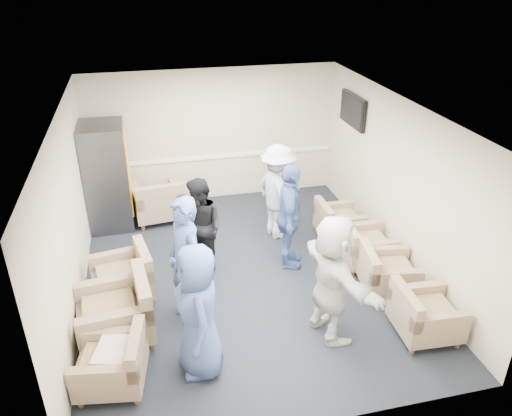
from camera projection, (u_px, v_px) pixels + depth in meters
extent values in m
plane|color=black|center=(245.00, 274.00, 8.06)|extent=(6.00, 6.00, 0.00)
plane|color=white|center=(244.00, 111.00, 6.83)|extent=(6.00, 6.00, 0.00)
cube|color=beige|center=(213.00, 136.00, 10.05)|extent=(5.00, 0.02, 2.70)
cube|color=beige|center=(310.00, 330.00, 4.85)|extent=(5.00, 0.02, 2.70)
cube|color=beige|center=(69.00, 217.00, 6.93)|extent=(0.02, 6.00, 2.70)
cube|color=beige|center=(397.00, 183.00, 7.96)|extent=(0.02, 6.00, 2.70)
cube|color=white|center=(214.00, 157.00, 10.24)|extent=(4.98, 0.04, 0.06)
cube|color=black|center=(353.00, 110.00, 9.19)|extent=(0.07, 1.00, 0.58)
cube|color=black|center=(351.00, 110.00, 9.19)|extent=(0.01, 0.92, 0.50)
cube|color=#4B4C52|center=(354.00, 118.00, 9.27)|extent=(0.04, 0.10, 0.25)
cube|color=#8C725A|center=(112.00, 369.00, 5.89)|extent=(0.89, 0.89, 0.25)
cube|color=#8C704D|center=(110.00, 358.00, 5.81)|extent=(0.61, 0.58, 0.09)
cube|color=#8C725A|center=(136.00, 348.00, 5.77)|extent=(0.25, 0.78, 0.36)
cube|color=#8C725A|center=(115.00, 320.00, 6.61)|extent=(1.03, 1.03, 0.31)
cube|color=#8C704D|center=(113.00, 307.00, 6.51)|extent=(0.71, 0.67, 0.11)
cube|color=#8C725A|center=(142.00, 291.00, 6.55)|extent=(0.25, 0.95, 0.44)
cube|color=#8C725A|center=(123.00, 283.00, 7.41)|extent=(0.96, 0.96, 0.27)
cube|color=#8C704D|center=(121.00, 273.00, 7.33)|extent=(0.66, 0.63, 0.10)
cube|color=#8C725A|center=(144.00, 259.00, 7.38)|extent=(0.28, 0.84, 0.39)
cube|color=#8C725A|center=(425.00, 320.00, 6.68)|extent=(0.83, 0.83, 0.26)
cube|color=#8C704D|center=(428.00, 309.00, 6.60)|extent=(0.57, 0.54, 0.09)
cube|color=#8C725A|center=(406.00, 304.00, 6.49)|extent=(0.17, 0.80, 0.37)
cube|color=#8C725A|center=(388.00, 277.00, 7.56)|extent=(0.90, 0.90, 0.26)
cube|color=#8C704D|center=(389.00, 268.00, 7.48)|extent=(0.62, 0.59, 0.09)
cube|color=#8C725A|center=(369.00, 261.00, 7.40)|extent=(0.25, 0.80, 0.37)
cube|color=#8C725A|center=(365.00, 250.00, 8.25)|extent=(0.82, 0.82, 0.26)
cube|color=#8C704D|center=(367.00, 241.00, 8.17)|extent=(0.57, 0.53, 0.09)
cube|color=#8C725A|center=(348.00, 236.00, 8.05)|extent=(0.15, 0.80, 0.37)
cube|color=#8C725A|center=(339.00, 226.00, 9.02)|extent=(0.76, 0.76, 0.25)
cube|color=#8C704D|center=(340.00, 218.00, 8.94)|extent=(0.52, 0.49, 0.09)
cube|color=#8C725A|center=(324.00, 213.00, 8.82)|extent=(0.13, 0.75, 0.35)
cube|color=#8C725A|center=(158.00, 206.00, 9.65)|extent=(1.00, 1.00, 0.30)
cube|color=#8C704D|center=(157.00, 196.00, 9.56)|extent=(0.65, 0.69, 0.11)
cube|color=#8C725A|center=(160.00, 197.00, 9.17)|extent=(0.91, 0.25, 0.42)
cube|color=#4B4C52|center=(107.00, 176.00, 9.14)|extent=(0.78, 0.93, 1.97)
cube|color=#EA6404|center=(129.00, 169.00, 9.18)|extent=(0.02, 0.79, 1.57)
cube|color=black|center=(134.00, 209.00, 9.55)|extent=(0.02, 0.47, 0.12)
cube|color=black|center=(135.00, 299.00, 7.16)|extent=(0.30, 0.24, 0.39)
sphere|color=black|center=(134.00, 289.00, 7.08)|extent=(0.19, 0.19, 0.19)
cube|color=silver|center=(113.00, 353.00, 5.79)|extent=(0.50, 0.59, 0.15)
imported|color=#3F5697|center=(198.00, 312.00, 5.84)|extent=(0.59, 0.87, 1.75)
imported|color=#3F5697|center=(185.00, 263.00, 6.66)|extent=(0.68, 0.81, 1.88)
imported|color=black|center=(201.00, 228.00, 7.79)|extent=(0.93, 0.98, 1.60)
imported|color=white|center=(278.00, 192.00, 8.80)|extent=(0.92, 1.26, 1.74)
imported|color=#3F5697|center=(289.00, 217.00, 7.92)|extent=(0.70, 1.12, 1.78)
imported|color=silver|center=(333.00, 278.00, 6.40)|extent=(0.82, 1.73, 1.79)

